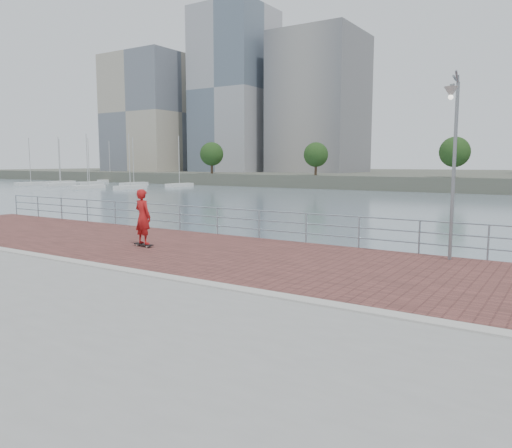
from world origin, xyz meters
The scene contains 10 objects.
water centered at (0.00, 0.00, -2.00)m, with size 400.00×400.00×0.00m, color slate.
seawall centered at (0.00, -5.00, -1.00)m, with size 40.00×24.00×2.00m, color gray.
brick_lane centered at (0.00, 3.60, 0.01)m, with size 40.00×6.80×0.02m, color brown.
curb centered at (0.00, 0.00, 0.03)m, with size 40.00×0.40×0.06m, color #B7B5AD.
guardrail centered at (0.00, 7.00, 0.69)m, with size 39.06×0.06×1.13m.
street_lamp centered at (4.14, 6.11, 3.79)m, with size 0.39×1.13×5.34m.
skateboard centered at (-5.43, 3.09, 0.09)m, with size 0.85×0.30×0.10m.
skateboarder centered at (-5.43, 3.09, 1.07)m, with size 0.71×0.46×1.94m, color #AF1718.
shoreline_trees centered at (-4.07, 77.00, 4.37)m, with size 144.53×5.09×6.78m.
marina centered at (-79.30, 61.95, -1.54)m, with size 33.45×30.40×10.20m.
Camera 1 is at (7.31, -9.30, 2.97)m, focal length 35.00 mm.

